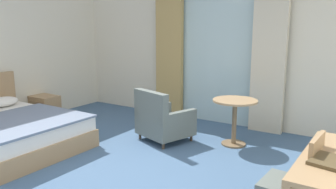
# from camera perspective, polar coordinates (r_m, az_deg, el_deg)

# --- Properties ---
(ground) EXTENTS (6.66, 6.52, 0.10)m
(ground) POSITION_cam_1_polar(r_m,az_deg,el_deg) (4.36, -10.84, -13.76)
(ground) COLOR #426084
(wall_back) EXTENTS (6.26, 0.12, 2.79)m
(wall_back) POSITION_cam_1_polar(r_m,az_deg,el_deg) (6.45, 7.56, 7.84)
(wall_back) COLOR silver
(wall_back) RESTS_ON ground
(balcony_glass_door) EXTENTS (1.54, 0.02, 2.46)m
(balcony_glass_door) POSITION_cam_1_polar(r_m,az_deg,el_deg) (6.33, 8.32, 6.24)
(balcony_glass_door) COLOR silver
(balcony_glass_door) RESTS_ON ground
(curtain_panel_left) EXTENTS (0.59, 0.10, 2.66)m
(curtain_panel_left) POSITION_cam_1_polar(r_m,az_deg,el_deg) (6.71, 0.24, 7.48)
(curtain_panel_left) COLOR tan
(curtain_panel_left) RESTS_ON ground
(curtain_panel_right) EXTENTS (0.57, 0.10, 2.66)m
(curtain_panel_right) POSITION_cam_1_polar(r_m,az_deg,el_deg) (5.88, 16.75, 6.44)
(curtain_panel_right) COLOR beige
(curtain_panel_right) RESTS_ON ground
(bed) EXTENTS (2.19, 1.65, 1.00)m
(bed) POSITION_cam_1_polar(r_m,az_deg,el_deg) (5.63, -25.81, -5.50)
(bed) COLOR tan
(bed) RESTS_ON ground
(nightstand) EXTENTS (0.51, 0.39, 0.47)m
(nightstand) POSITION_cam_1_polar(r_m,az_deg,el_deg) (7.03, -20.12, -2.07)
(nightstand) COLOR tan
(nightstand) RESTS_ON ground
(desk_chair) EXTENTS (0.47, 0.46, 0.92)m
(desk_chair) POSITION_cam_1_polar(r_m,az_deg,el_deg) (3.18, 21.28, -13.23)
(desk_chair) COLOR slate
(desk_chair) RESTS_ON ground
(closed_book) EXTENTS (0.30, 0.35, 0.03)m
(closed_book) POSITION_cam_1_polar(r_m,az_deg,el_deg) (2.87, 25.73, -10.14)
(closed_book) COLOR brown
(closed_book) RESTS_ON writing_desk
(armchair_by_window) EXTENTS (0.90, 0.88, 0.83)m
(armchair_by_window) POSITION_cam_1_polar(r_m,az_deg,el_deg) (5.33, -0.95, -4.45)
(armchair_by_window) COLOR slate
(armchair_by_window) RESTS_ON ground
(round_cafe_table) EXTENTS (0.67, 0.67, 0.71)m
(round_cafe_table) POSITION_cam_1_polar(r_m,az_deg,el_deg) (5.21, 11.24, -2.85)
(round_cafe_table) COLOR tan
(round_cafe_table) RESTS_ON ground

